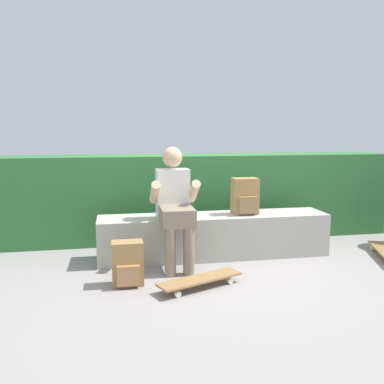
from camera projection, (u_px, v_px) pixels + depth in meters
The scene contains 7 objects.
ground_plane at pixel (223, 268), 4.20m from camera, with size 24.00×24.00×0.00m, color gray.
bench_main at pixel (214, 236), 4.55m from camera, with size 2.52×0.48×0.47m.
person_skater at pixel (175, 202), 4.19m from camera, with size 0.49×0.62×1.22m.
skateboard_near_person at pixel (200, 280), 3.65m from camera, with size 0.81×0.50×0.09m.
backpack_on_bench at pixel (245, 197), 4.54m from camera, with size 0.28×0.23×0.40m.
backpack_on_ground at pixel (128, 264), 3.71m from camera, with size 0.28×0.23×0.40m.
hedge_row at pixel (195, 196), 5.37m from camera, with size 5.11×0.66×1.08m.
Camera 1 is at (-1.05, -3.91, 1.38)m, focal length 38.52 mm.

